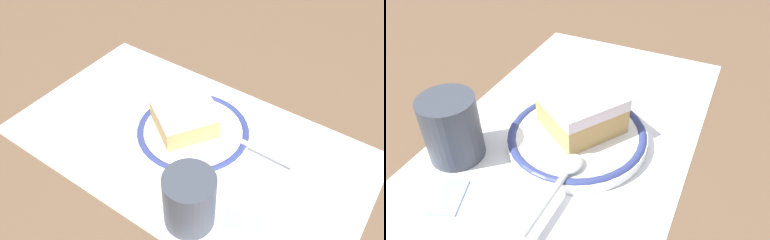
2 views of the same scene
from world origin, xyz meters
TOP-DOWN VIEW (x-y plane):
  - ground_plane at (0.00, 0.00)m, footprint 2.40×2.40m
  - placemat at (0.00, 0.00)m, footprint 0.55×0.31m
  - plate at (0.00, -0.02)m, footprint 0.18×0.18m
  - cake_slice at (0.02, -0.01)m, footprint 0.12×0.12m
  - spoon at (-0.08, -0.03)m, footprint 0.12×0.03m
  - cup at (-0.08, 0.11)m, footprint 0.07×0.07m
  - sugar_packet at (-0.14, 0.07)m, footprint 0.06×0.04m

SIDE VIEW (x-z plane):
  - ground_plane at x=0.00m, z-range 0.00..0.00m
  - placemat at x=0.00m, z-range 0.00..0.00m
  - sugar_packet at x=-0.14m, z-range 0.00..0.01m
  - plate at x=0.00m, z-range 0.00..0.02m
  - spoon at x=-0.08m, z-range 0.01..0.03m
  - cup at x=-0.08m, z-range 0.00..0.08m
  - cake_slice at x=0.02m, z-range 0.02..0.07m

